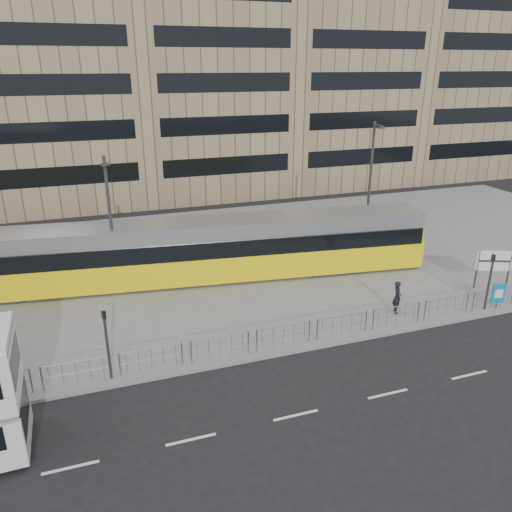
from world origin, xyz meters
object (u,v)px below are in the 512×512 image
object	(u,v)px
ad_panel	(498,294)
pedestrian	(397,297)
traffic_light_east	(491,275)
lamp_post_east	(370,182)
lamp_post_west	(111,220)
station_sign	(494,263)
traffic_light_west	(106,336)
tram	(174,252)

from	to	relation	value
ad_panel	pedestrian	xyz separation A→B (m)	(-5.37, 1.31, 0.07)
traffic_light_east	lamp_post_east	xyz separation A→B (m)	(-1.12, 10.39, 2.75)
lamp_post_west	station_sign	bearing A→B (deg)	-17.83
traffic_light_west	pedestrian	bearing A→B (deg)	-15.32
lamp_post_east	ad_panel	bearing A→B (deg)	-80.32
tram	traffic_light_west	size ratio (longest dim) A/B	9.97
ad_panel	traffic_light_east	bearing A→B (deg)	-176.74
lamp_post_west	lamp_post_east	xyz separation A→B (m)	(17.13, 1.76, 0.49)
station_sign	pedestrian	xyz separation A→B (m)	(-6.92, -0.84, -0.70)
ad_panel	tram	bearing A→B (deg)	161.42
tram	ad_panel	distance (m)	18.08
traffic_light_west	lamp_post_east	size ratio (longest dim) A/B	0.36
station_sign	traffic_light_east	distance (m)	3.05
traffic_light_west	traffic_light_east	xyz separation A→B (m)	(19.21, 0.00, 0.00)
lamp_post_east	traffic_light_east	bearing A→B (deg)	-83.85
tram	traffic_light_west	distance (m)	10.03
lamp_post_east	traffic_light_west	bearing A→B (deg)	-150.14
traffic_light_west	ad_panel	bearing A→B (deg)	-20.36
traffic_light_east	lamp_post_east	bearing A→B (deg)	94.19
traffic_light_west	lamp_post_west	size ratio (longest dim) A/B	0.40
tram	pedestrian	distance (m)	12.90
traffic_light_west	traffic_light_east	distance (m)	19.21
lamp_post_west	traffic_light_east	bearing A→B (deg)	-25.31
ad_panel	pedestrian	distance (m)	5.53
ad_panel	traffic_light_west	size ratio (longest dim) A/B	0.45
station_sign	pedestrian	world-z (taller)	station_sign
station_sign	lamp_post_east	bearing A→B (deg)	134.27
traffic_light_west	traffic_light_east	world-z (taller)	same
pedestrian	traffic_light_east	distance (m)	4.97
traffic_light_east	station_sign	bearing A→B (deg)	40.70
traffic_light_east	lamp_post_west	world-z (taller)	lamp_post_west
pedestrian	tram	bearing A→B (deg)	70.04
ad_panel	traffic_light_east	xyz separation A→B (m)	(-0.67, 0.10, 1.16)
station_sign	lamp_post_west	size ratio (longest dim) A/B	0.30
station_sign	traffic_light_west	distance (m)	21.54
lamp_post_east	tram	bearing A→B (deg)	-174.44
ad_panel	pedestrian	world-z (taller)	pedestrian
station_sign	traffic_light_east	bearing A→B (deg)	-114.91
tram	lamp_post_west	distance (m)	4.16
ad_panel	lamp_post_west	distance (m)	21.12
tram	traffic_light_east	size ratio (longest dim) A/B	9.97
tram	traffic_light_east	distance (m)	17.43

